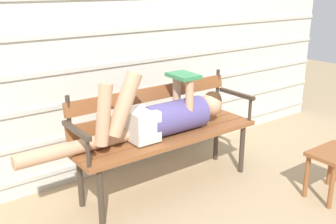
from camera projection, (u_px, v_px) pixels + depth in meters
ground_plane at (180, 195)px, 3.07m from camera, size 12.00×12.00×0.00m
house_siding at (127, 46)px, 3.30m from camera, size 5.20×0.08×2.17m
park_bench at (163, 127)px, 3.09m from camera, size 1.56×0.44×0.86m
reclining_person at (160, 116)px, 2.96m from camera, size 1.71×0.26×0.56m
footstool at (333, 161)px, 2.98m from camera, size 0.41×0.26×0.38m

